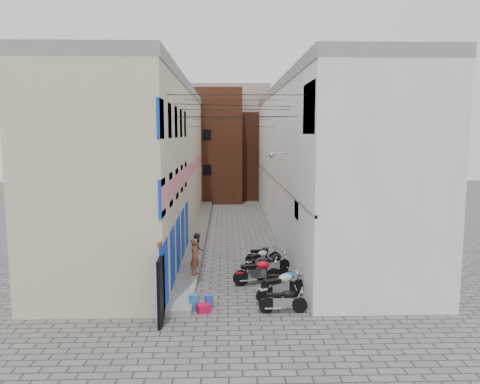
{
  "coord_description": "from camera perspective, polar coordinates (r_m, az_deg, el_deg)",
  "views": [
    {
      "loc": [
        -0.41,
        -15.01,
        6.13
      ],
      "look_at": [
        0.34,
        9.84,
        3.0
      ],
      "focal_mm": 35.0,
      "sensor_mm": 36.0,
      "label": 1
    }
  ],
  "objects": [
    {
      "name": "ground",
      "position": [
        16.22,
        -0.15,
        -15.03
      ],
      "size": [
        90.0,
        90.0,
        0.0
      ],
      "primitive_type": "plane",
      "color": "#595653",
      "rests_on": "ground"
    },
    {
      "name": "plinth",
      "position": [
        28.7,
        -4.99,
        -4.93
      ],
      "size": [
        0.9,
        26.0,
        0.25
      ],
      "primitive_type": "cube",
      "color": "gray",
      "rests_on": "ground"
    },
    {
      "name": "building_left",
      "position": [
        28.38,
        -11.02,
        3.75
      ],
      "size": [
        5.1,
        27.0,
        9.0
      ],
      "color": "beige",
      "rests_on": "ground"
    },
    {
      "name": "building_right",
      "position": [
        28.57,
        9.2,
        3.82
      ],
      "size": [
        5.94,
        26.0,
        9.0
      ],
      "color": "silver",
      "rests_on": "ground"
    },
    {
      "name": "building_far_brick_left",
      "position": [
        43.06,
        -3.87,
        5.66
      ],
      "size": [
        6.0,
        6.0,
        10.0
      ],
      "primitive_type": "cube",
      "color": "brown",
      "rests_on": "ground"
    },
    {
      "name": "building_far_brick_right",
      "position": [
        45.19,
        2.6,
        4.47
      ],
      "size": [
        5.0,
        6.0,
        8.0
      ],
      "primitive_type": "cube",
      "color": "brown",
      "rests_on": "ground"
    },
    {
      "name": "building_far_concrete",
      "position": [
        49.02,
        -1.26,
        6.44
      ],
      "size": [
        8.0,
        5.0,
        11.0
      ],
      "primitive_type": "cube",
      "color": "gray",
      "rests_on": "ground"
    },
    {
      "name": "far_shopfront",
      "position": [
        40.52,
        -1.14,
        0.19
      ],
      "size": [
        2.0,
        0.3,
        2.4
      ],
      "primitive_type": "cube",
      "color": "black",
      "rests_on": "ground"
    },
    {
      "name": "overhead_wires",
      "position": [
        22.68,
        -0.7,
        9.69
      ],
      "size": [
        5.8,
        13.02,
        1.32
      ],
      "color": "black",
      "rests_on": "ground"
    },
    {
      "name": "motorcycle_a",
      "position": [
        16.49,
        5.28,
        -12.88
      ],
      "size": [
        1.69,
        0.54,
        0.98
      ],
      "primitive_type": null,
      "rotation": [
        0.0,
        0.0,
        -1.57
      ],
      "color": "black",
      "rests_on": "ground"
    },
    {
      "name": "motorcycle_b",
      "position": [
        17.6,
        4.96,
        -11.18
      ],
      "size": [
        2.12,
        1.57,
        1.19
      ],
      "primitive_type": null,
      "rotation": [
        0.0,
        0.0,
        -1.06
      ],
      "color": "silver",
      "rests_on": "ground"
    },
    {
      "name": "motorcycle_c",
      "position": [
        18.35,
        5.35,
        -10.7
      ],
      "size": [
        1.79,
        0.64,
        1.02
      ],
      "primitive_type": null,
      "rotation": [
        0.0,
        0.0,
        -1.62
      ],
      "color": "blue",
      "rests_on": "ground"
    },
    {
      "name": "motorcycle_d",
      "position": [
        19.27,
        2.17,
        -9.54
      ],
      "size": [
        2.13,
        1.02,
        1.18
      ],
      "primitive_type": null,
      "rotation": [
        0.0,
        0.0,
        -1.38
      ],
      "color": "#AB0C19",
      "rests_on": "ground"
    },
    {
      "name": "motorcycle_e",
      "position": [
        20.36,
        4.0,
        -8.64
      ],
      "size": [
        1.98,
        1.79,
        1.18
      ],
      "primitive_type": null,
      "rotation": [
        0.0,
        0.0,
        -0.88
      ],
      "color": "black",
      "rests_on": "ground"
    },
    {
      "name": "motorcycle_f",
      "position": [
        21.32,
        2.39,
        -8.09
      ],
      "size": [
        1.72,
        1.62,
        1.04
      ],
      "primitive_type": null,
      "rotation": [
        0.0,
        0.0,
        -0.85
      ],
      "color": "#ADACB1",
      "rests_on": "ground"
    },
    {
      "name": "motorcycle_g",
      "position": [
        22.14,
        2.84,
        -7.53
      ],
      "size": [
        1.86,
        1.1,
        1.03
      ],
      "primitive_type": null,
      "rotation": [
        0.0,
        0.0,
        -1.25
      ],
      "color": "black",
      "rests_on": "ground"
    },
    {
      "name": "person_a",
      "position": [
        19.72,
        -5.47,
        -7.86
      ],
      "size": [
        0.52,
        0.65,
        1.55
      ],
      "primitive_type": "imported",
      "rotation": [
        0.0,
        0.0,
        1.27
      ],
      "color": "#945036",
      "rests_on": "plinth"
    },
    {
      "name": "person_b",
      "position": [
        21.23,
        -5.2,
        -6.92
      ],
      "size": [
        0.56,
        0.71,
        1.44
      ],
      "primitive_type": "imported",
      "rotation": [
        0.0,
        0.0,
        1.55
      ],
      "color": "#313B4A",
      "rests_on": "plinth"
    },
    {
      "name": "water_jug_near",
      "position": [
        16.86,
        -5.64,
        -13.2
      ],
      "size": [
        0.42,
        0.42,
        0.54
      ],
      "primitive_type": "cylinder",
      "rotation": [
        0.0,
        0.0,
        0.24
      ],
      "color": "#2672BE",
      "rests_on": "ground"
    },
    {
      "name": "water_jug_far",
      "position": [
        16.96,
        -3.83,
        -13.17
      ],
      "size": [
        0.38,
        0.38,
        0.48
      ],
      "primitive_type": "cylinder",
      "rotation": [
        0.0,
        0.0,
        -0.28
      ],
      "color": "blue",
      "rests_on": "ground"
    },
    {
      "name": "red_crate",
      "position": [
        16.65,
        -4.45,
        -13.93
      ],
      "size": [
        0.55,
        0.49,
        0.28
      ],
      "primitive_type": "cube",
      "rotation": [
        0.0,
        0.0,
        0.41
      ],
      "color": "#C00D36",
      "rests_on": "ground"
    }
  ]
}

